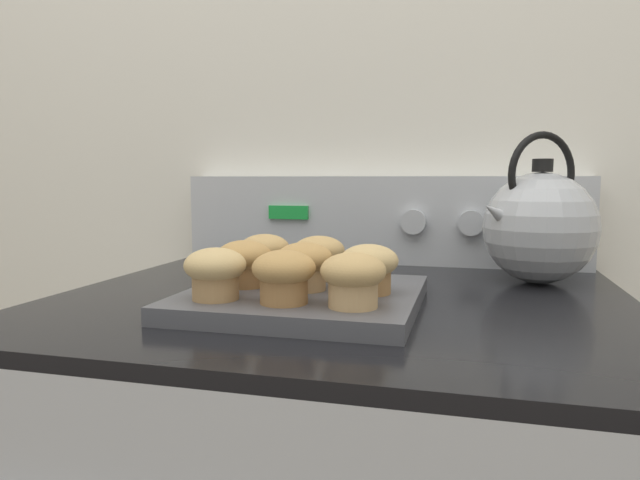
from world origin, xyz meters
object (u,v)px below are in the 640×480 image
at_px(muffin_r1_c1, 304,264).
at_px(tea_kettle, 539,226).
at_px(muffin_r2_c1, 319,256).
at_px(muffin_r1_c2, 369,267).
at_px(muffin_pan, 304,298).
at_px(muffin_r0_c0, 215,271).
at_px(muffin_r0_c2, 353,278).
at_px(muffin_r0_c1, 284,275).
at_px(muffin_r2_c0, 265,253).
at_px(muffin_r1_c0, 244,261).

bearing_deg(muffin_r1_c1, tea_kettle, 39.58).
bearing_deg(muffin_r2_c1, muffin_r1_c1, -88.04).
bearing_deg(muffin_r2_c1, muffin_r1_c2, -43.91).
distance_m(muffin_r1_c2, tea_kettle, 0.34).
bearing_deg(muffin_pan, tea_kettle, 39.36).
relative_size(muffin_r0_c0, muffin_r0_c2, 1.00).
distance_m(muffin_r0_c0, muffin_r0_c1, 0.08).
xyz_separation_m(muffin_r0_c0, muffin_r2_c0, (-0.00, 0.17, 0.00)).
bearing_deg(muffin_r1_c2, muffin_r0_c2, -92.29).
xyz_separation_m(muffin_r0_c1, muffin_r1_c2, (0.08, 0.08, 0.00)).
height_order(muffin_r1_c1, muffin_r2_c1, same).
relative_size(muffin_r1_c0, muffin_r2_c1, 1.00).
height_order(muffin_r2_c0, muffin_r2_c1, same).
height_order(muffin_r0_c2, muffin_r2_c0, same).
xyz_separation_m(muffin_pan, tea_kettle, (0.31, 0.25, 0.08)).
distance_m(muffin_r0_c1, muffin_r1_c1, 0.08).
xyz_separation_m(muffin_pan, muffin_r1_c1, (0.00, -0.00, 0.04)).
bearing_deg(muffin_r1_c0, muffin_r1_c2, -0.75).
distance_m(muffin_r1_c1, muffin_r2_c0, 0.12).
xyz_separation_m(muffin_r0_c2, muffin_r1_c2, (0.00, 0.08, 0.00)).
height_order(muffin_r0_c0, muffin_r2_c0, same).
bearing_deg(muffin_pan, muffin_r1_c0, 179.41).
xyz_separation_m(muffin_r0_c0, muffin_r2_c1, (0.08, 0.16, 0.00)).
xyz_separation_m(muffin_pan, muffin_r2_c1, (-0.00, 0.08, 0.04)).
height_order(muffin_pan, muffin_r0_c2, muffin_r0_c2).
height_order(muffin_r1_c1, muffin_r1_c2, same).
bearing_deg(muffin_r1_c2, muffin_pan, 179.08).
bearing_deg(muffin_r2_c1, muffin_r0_c2, -63.22).
distance_m(muffin_r0_c1, muffin_r2_c1, 0.16).
height_order(muffin_r0_c2, tea_kettle, tea_kettle).
distance_m(muffin_pan, muffin_r0_c0, 0.13).
height_order(muffin_pan, muffin_r0_c0, muffin_r0_c0).
height_order(muffin_pan, muffin_r0_c1, muffin_r0_c1).
height_order(muffin_pan, muffin_r1_c2, muffin_r1_c2).
bearing_deg(muffin_r0_c1, muffin_r0_c2, 0.14).
xyz_separation_m(muffin_r1_c1, muffin_r2_c0, (-0.09, 0.09, 0.00)).
bearing_deg(muffin_r0_c1, muffin_pan, 90.34).
distance_m(muffin_r0_c0, muffin_r1_c1, 0.12).
distance_m(muffin_pan, muffin_r1_c2, 0.09).
distance_m(muffin_r0_c2, muffin_r2_c0, 0.24).
relative_size(muffin_r2_c0, tea_kettle, 0.31).
bearing_deg(muffin_r0_c0, tea_kettle, 40.56).
bearing_deg(muffin_r1_c1, muffin_r0_c1, -90.19).
xyz_separation_m(muffin_r1_c1, muffin_r1_c2, (0.08, -0.00, 0.00)).
bearing_deg(muffin_r2_c0, muffin_r2_c1, -3.01).
bearing_deg(muffin_r0_c2, muffin_pan, 134.36).
xyz_separation_m(muffin_r0_c0, muffin_r0_c1, (0.08, 0.00, 0.00)).
xyz_separation_m(muffin_r1_c0, muffin_r2_c1, (0.08, 0.08, 0.00)).
bearing_deg(muffin_r1_c0, muffin_pan, -0.59).
xyz_separation_m(muffin_pan, muffin_r1_c0, (-0.08, 0.00, 0.04)).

